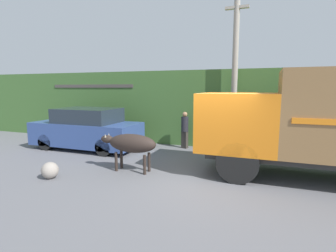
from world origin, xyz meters
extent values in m
plane|color=slate|center=(0.00, 0.00, 0.00)|extent=(60.00, 60.00, 0.00)
cube|color=#426B33|center=(0.00, 7.21, 1.67)|extent=(32.00, 6.47, 3.35)
cube|color=#8CC69E|center=(-6.78, 5.29, 1.30)|extent=(4.36, 2.40, 2.59)
cube|color=#4C4742|center=(-6.78, 5.29, 2.67)|extent=(4.66, 2.70, 0.16)
cube|color=#2D2D2D|center=(3.25, 1.00, 0.66)|extent=(6.75, 1.86, 0.18)
cube|color=orange|center=(0.68, 1.00, 1.59)|extent=(2.20, 2.33, 1.67)
cube|color=#232D38|center=(-0.44, 1.00, 1.89)|extent=(0.04, 1.98, 0.59)
cylinder|color=black|center=(0.79, 0.09, 0.57)|extent=(1.15, 0.51, 1.15)
ellipsoid|color=#2D231E|center=(-2.36, -0.11, 0.89)|extent=(1.58, 0.58, 0.58)
ellipsoid|color=#2D231E|center=(-3.26, -0.11, 0.96)|extent=(0.43, 0.25, 0.25)
cone|color=#B7AD93|center=(-3.26, -0.21, 1.08)|extent=(0.06, 0.06, 0.11)
cone|color=#B7AD93|center=(-3.26, -0.01, 1.08)|extent=(0.06, 0.06, 0.11)
cylinder|color=#2D231E|center=(-2.85, -0.27, 0.30)|extent=(0.09, 0.09, 0.60)
cylinder|color=#2D231E|center=(-2.85, 0.05, 0.30)|extent=(0.09, 0.09, 0.60)
cylinder|color=#2D231E|center=(-1.87, -0.27, 0.30)|extent=(0.09, 0.09, 0.60)
cylinder|color=#2D231E|center=(-1.87, 0.05, 0.30)|extent=(0.09, 0.09, 0.60)
cube|color=#334C8C|center=(-5.68, 1.98, 0.66)|extent=(4.59, 1.90, 0.95)
cube|color=#232D38|center=(-5.57, 1.98, 1.43)|extent=(2.52, 1.74, 0.60)
cylinder|color=black|center=(-7.10, 1.18, 0.33)|extent=(0.66, 0.30, 0.66)
cylinder|color=black|center=(-4.26, 1.18, 0.33)|extent=(0.66, 0.30, 0.66)
cube|color=#38332D|center=(-1.76, 3.50, 0.36)|extent=(0.30, 0.24, 0.73)
cylinder|color=#26262D|center=(-1.76, 3.50, 1.05)|extent=(0.39, 0.39, 0.63)
sphere|color=#A87A56|center=(-1.76, 3.50, 1.47)|extent=(0.21, 0.21, 0.21)
cylinder|color=#9E998E|center=(0.23, 3.63, 3.19)|extent=(0.23, 0.23, 6.37)
cube|color=#9E998E|center=(0.23, 3.63, 5.61)|extent=(0.90, 0.18, 0.10)
sphere|color=gray|center=(-4.27, -1.52, 0.24)|extent=(0.48, 0.48, 0.48)
camera|label=1|loc=(1.44, -7.11, 2.57)|focal=28.00mm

